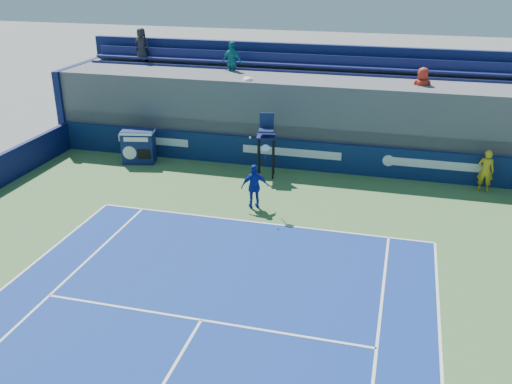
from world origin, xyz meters
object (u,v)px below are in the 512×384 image
(match_clock, at_px, (139,146))
(umpire_chair, at_px, (266,139))
(ball_person, at_px, (486,171))
(tennis_player, at_px, (255,186))

(match_clock, relative_size, umpire_chair, 0.58)
(ball_person, distance_m, match_clock, 13.52)
(umpire_chair, bearing_deg, ball_person, 3.76)
(ball_person, bearing_deg, match_clock, 10.62)
(match_clock, bearing_deg, tennis_player, -28.58)
(match_clock, bearing_deg, ball_person, 1.67)
(match_clock, distance_m, umpire_chair, 5.51)
(ball_person, relative_size, tennis_player, 0.61)
(ball_person, relative_size, match_clock, 1.10)
(ball_person, xyz_separation_m, tennis_player, (-7.71, -3.55, -0.00))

